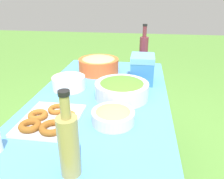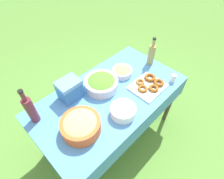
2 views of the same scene
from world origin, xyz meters
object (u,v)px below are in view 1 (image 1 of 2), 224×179
Objects in this scene: pasta_bowl at (99,64)px; donut_platter at (49,120)px; plate_stack at (69,83)px; salad_bowl at (122,88)px; bread_bowl at (113,115)px; cooler_box at (142,69)px; olive_oil_bottle at (69,144)px; wine_bottle at (144,51)px.

donut_platter is at bearing 173.19° from pasta_bowl.
pasta_bowl is 1.45× the size of plate_stack.
salad_bowl is 0.37m from plate_stack.
pasta_bowl reaches higher than plate_stack.
cooler_box reaches higher than bread_bowl.
cooler_box is at bearing -13.93° from olive_oil_bottle.
salad_bowl is 1.49× the size of plate_stack.
olive_oil_bottle is at bearing 169.78° from wine_bottle.
olive_oil_bottle is (-1.07, -0.12, 0.06)m from pasta_bowl.
donut_platter is at bearing -174.56° from plate_stack.
olive_oil_bottle is 0.89× the size of wine_bottle.
cooler_box is (0.57, -0.13, 0.06)m from bread_bowl.
plate_stack is 0.77m from olive_oil_bottle.
donut_platter is at bearing 136.48° from salad_bowl.
pasta_bowl is at bearing 6.24° from olive_oil_bottle.
cooler_box is at bearing 179.50° from wine_bottle.
pasta_bowl reaches higher than bread_bowl.
donut_platter is 1.07× the size of olive_oil_bottle.
donut_platter is 1.57× the size of plate_stack.
olive_oil_bottle is at bearing -145.00° from donut_platter.
wine_bottle is at bearing -10.22° from olive_oil_bottle.
olive_oil_bottle is (-0.30, -0.21, 0.11)m from donut_platter.
donut_platter is (-0.34, 0.32, -0.04)m from salad_bowl.
olive_oil_bottle is 1.30m from wine_bottle.
bread_bowl is at bearing -80.23° from donut_platter.
pasta_bowl is at bearing 27.96° from salad_bowl.
bread_bowl is at bearing 177.50° from salad_bowl.
donut_platter is 0.76m from cooler_box.
olive_oil_bottle is 1.60× the size of cooler_box.
donut_platter is at bearing 35.00° from olive_oil_bottle.
wine_bottle is at bearing -40.89° from plate_stack.
olive_oil_bottle is at bearing 164.12° from bread_bowl.
wine_bottle is 0.36m from cooler_box.
cooler_box reaches higher than plate_stack.
bread_bowl reaches higher than donut_platter.
bread_bowl is (0.05, -0.31, 0.02)m from donut_platter.
wine_bottle is at bearing -58.96° from pasta_bowl.
cooler_box is at bearing -67.95° from plate_stack.
donut_platter is 1.08m from wine_bottle.
wine_bottle reaches higher than salad_bowl.
bread_bowl is 1.06× the size of cooler_box.
pasta_bowl is 1.48× the size of bread_bowl.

